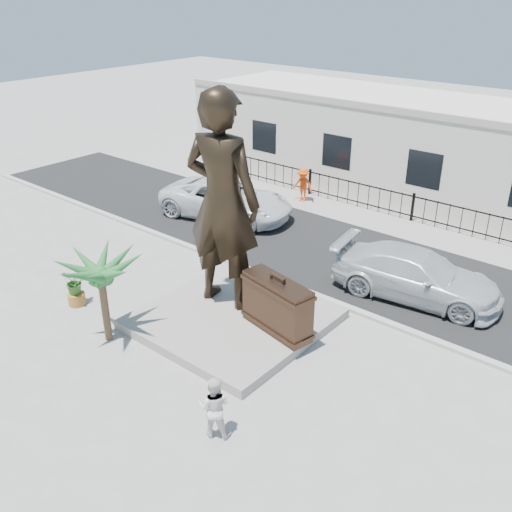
{
  "coord_description": "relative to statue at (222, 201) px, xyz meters",
  "views": [
    {
      "loc": [
        9.71,
        -9.68,
        9.68
      ],
      "look_at": [
        0.0,
        2.0,
        2.3
      ],
      "focal_mm": 40.0,
      "sensor_mm": 36.0,
      "label": 1
    }
  ],
  "objects": [
    {
      "name": "fence",
      "position": [
        1.33,
        10.78,
        -3.1
      ],
      "size": [
        22.0,
        0.1,
        1.2
      ],
      "primitive_type": "cube",
      "color": "black",
      "rests_on": "ground"
    },
    {
      "name": "car_silver",
      "position": [
        4.42,
        4.63,
        -2.88
      ],
      "size": [
        5.87,
        3.08,
        1.62
      ],
      "primitive_type": "imported",
      "rotation": [
        0.0,
        0.0,
        1.72
      ],
      "color": "silver",
      "rests_on": "street"
    },
    {
      "name": "worker",
      "position": [
        -3.87,
        9.74,
        -2.87
      ],
      "size": [
        1.11,
        0.71,
        1.63
      ],
      "primitive_type": "imported",
      "rotation": [
        0.0,
        0.0,
        0.11
      ],
      "color": "#F6450C",
      "rests_on": "far_sidewalk"
    },
    {
      "name": "street",
      "position": [
        1.33,
        5.98,
        -3.7
      ],
      "size": [
        40.0,
        7.0,
        0.01
      ],
      "primitive_type": "cube",
      "color": "black",
      "rests_on": "ground"
    },
    {
      "name": "plinth",
      "position": [
        0.83,
        -0.52,
        -3.55
      ],
      "size": [
        5.2,
        5.2,
        0.3
      ],
      "primitive_type": "cube",
      "color": "gray",
      "rests_on": "ground"
    },
    {
      "name": "planter",
      "position": [
        -3.91,
        -2.97,
        -3.5
      ],
      "size": [
        0.56,
        0.56,
        0.4
      ],
      "primitive_type": "cylinder",
      "color": "#A2682B",
      "rests_on": "ground"
    },
    {
      "name": "shrub",
      "position": [
        -3.91,
        -2.97,
        -2.89
      ],
      "size": [
        0.94,
        0.88,
        0.83
      ],
      "primitive_type": "imported",
      "rotation": [
        0.0,
        0.0,
        -0.39
      ],
      "color": "#2E601F",
      "rests_on": "planter"
    },
    {
      "name": "suitcase",
      "position": [
        2.37,
        -0.32,
        -2.58
      ],
      "size": [
        2.43,
        1.18,
        1.64
      ],
      "primitive_type": "cube",
      "rotation": [
        0.0,
        0.0,
        -0.2
      ],
      "color": "#352216",
      "rests_on": "plinth"
    },
    {
      "name": "tourist",
      "position": [
        3.71,
        -4.4,
        -2.9
      ],
      "size": [
        0.98,
        0.91,
        1.61
      ],
      "primitive_type": "imported",
      "rotation": [
        0.0,
        0.0,
        3.65
      ],
      "color": "silver",
      "rests_on": "ground"
    },
    {
      "name": "ground",
      "position": [
        1.33,
        -2.02,
        -3.7
      ],
      "size": [
        100.0,
        100.0,
        0.0
      ],
      "primitive_type": "plane",
      "color": "#9E9991",
      "rests_on": "ground"
    },
    {
      "name": "far_sidewalk",
      "position": [
        1.33,
        9.98,
        -3.69
      ],
      "size": [
        40.0,
        2.5,
        0.02
      ],
      "primitive_type": "cube",
      "color": "#9E9991",
      "rests_on": "ground"
    },
    {
      "name": "car_white",
      "position": [
        -5.3,
        5.89,
        -2.86
      ],
      "size": [
        6.44,
        3.99,
        1.66
      ],
      "primitive_type": "imported",
      "rotation": [
        0.0,
        0.0,
        1.79
      ],
      "color": "silver",
      "rests_on": "street"
    },
    {
      "name": "palm_tree",
      "position": [
        -1.46,
        -3.55,
        -3.7
      ],
      "size": [
        1.8,
        1.8,
        3.2
      ],
      "primitive_type": null,
      "color": "#215D28",
      "rests_on": "ground"
    },
    {
      "name": "building",
      "position": [
        1.33,
        14.98,
        -1.5
      ],
      "size": [
        28.0,
        7.0,
        4.4
      ],
      "primitive_type": "cube",
      "color": "silver",
      "rests_on": "ground"
    },
    {
      "name": "curb",
      "position": [
        1.33,
        2.48,
        -3.64
      ],
      "size": [
        40.0,
        0.25,
        0.12
      ],
      "primitive_type": "cube",
      "color": "#A5A399",
      "rests_on": "ground"
    },
    {
      "name": "statue",
      "position": [
        0.0,
        0.0,
        0.0
      ],
      "size": [
        2.72,
        2.02,
        6.81
      ],
      "primitive_type": "imported",
      "rotation": [
        0.0,
        0.0,
        3.31
      ],
      "color": "black",
      "rests_on": "plinth"
    }
  ]
}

